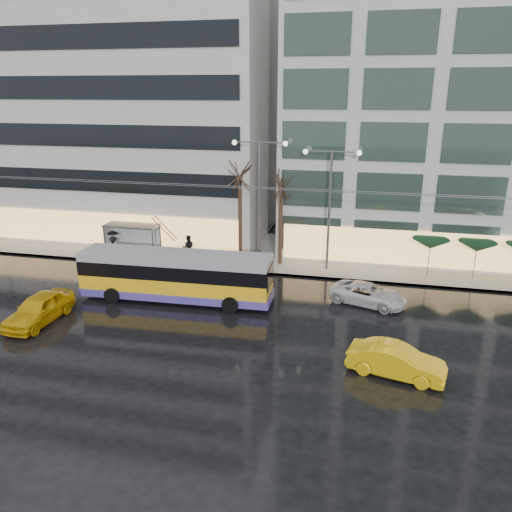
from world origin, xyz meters
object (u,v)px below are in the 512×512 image
(bus_shelter, at_px, (129,232))
(street_lamp_near, at_px, (260,186))
(taxi_a, at_px, (39,309))
(trolleybus, at_px, (176,277))

(bus_shelter, height_order, street_lamp_near, street_lamp_near)
(street_lamp_near, bearing_deg, taxi_a, -130.08)
(trolleybus, bearing_deg, bus_shelter, 132.76)
(street_lamp_near, xyz_separation_m, taxi_a, (-10.11, -12.01, -5.19))
(trolleybus, xyz_separation_m, bus_shelter, (-6.68, 7.23, 0.47))
(bus_shelter, xyz_separation_m, street_lamp_near, (10.38, 0.11, 4.03))
(taxi_a, bearing_deg, street_lamp_near, 52.66)
(trolleybus, relative_size, bus_shelter, 2.85)
(taxi_a, bearing_deg, trolleybus, 38.83)
(bus_shelter, relative_size, taxi_a, 0.89)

